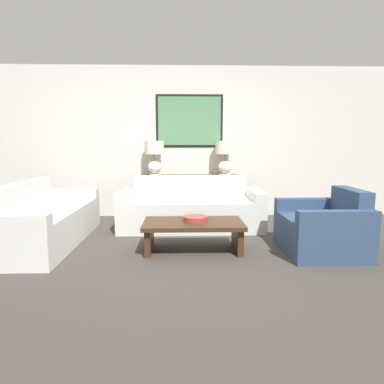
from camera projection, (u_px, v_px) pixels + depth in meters
name	position (u px, v px, depth m)	size (l,w,h in m)	color
ground_plane	(194.00, 259.00, 3.91)	(20.00, 20.00, 0.00)	#3D3833
back_wall	(189.00, 142.00, 6.13)	(8.54, 0.12, 2.65)	beige
console_table	(190.00, 197.00, 6.01)	(1.69, 0.37, 0.76)	brown
table_lamp_left	(154.00, 155.00, 5.89)	(0.33, 0.33, 0.59)	silver
table_lamp_right	(225.00, 155.00, 5.92)	(0.33, 0.33, 0.59)	silver
couch_by_back_wall	(191.00, 210.00, 5.32)	(2.17, 0.90, 0.79)	silver
couch_by_side	(43.00, 222.00, 4.49)	(0.90, 2.17, 0.79)	silver
coffee_table	(194.00, 229.00, 4.16)	(1.21, 0.65, 0.37)	#3D2616
decorative_bowl	(195.00, 219.00, 4.18)	(0.30, 0.30, 0.06)	#93382D
armchair_near_back_wall	(323.00, 230.00, 4.12)	(0.88, 0.98, 0.77)	navy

